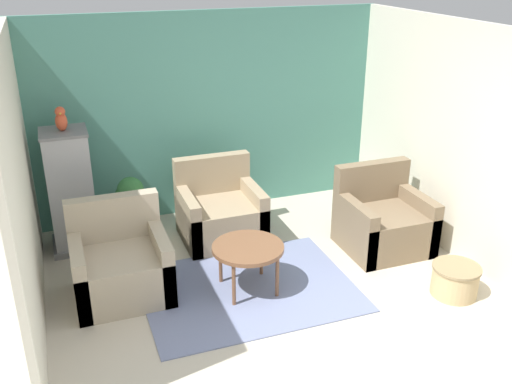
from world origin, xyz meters
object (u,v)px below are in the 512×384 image
Objects in this scene: coffee_table at (248,250)px; armchair_left at (121,266)px; armchair_middle at (220,214)px; birdcage at (71,191)px; parrot at (61,119)px; wicker_basket at (455,279)px; armchair_right at (383,223)px; potted_plant at (131,202)px.

coffee_table is 1.20m from armchair_left.
birdcage is at bearing 167.53° from armchair_middle.
coffee_table is 0.76× the size of armchair_middle.
parrot is 0.58× the size of wicker_basket.
armchair_middle reaches higher than wicker_basket.
coffee_table is 1.51× the size of wicker_basket.
parrot is at bearing 159.76° from armchair_right.
birdcage is at bearing -90.00° from parrot.
parrot is (-3.14, 1.16, 1.15)m from armchair_right.
wicker_basket is at bearing -40.74° from potted_plant.
armchair_middle is 3.43× the size of parrot.
coffee_table is 0.97× the size of potted_plant.
potted_plant is at bearing 155.16° from armchair_middle.
armchair_left is 1.43m from armchair_middle.
armchair_left and armchair_middle have the same top height.
armchair_right is at bearing -20.24° from parrot.
wicker_basket is at bearing -20.27° from armchair_left.
armchair_left is 1.65m from parrot.
parrot is at bearing 106.77° from armchair_left.
birdcage is 0.79m from parrot.
armchair_left is at bearing -73.20° from birdcage.
potted_plant is (0.29, 1.20, 0.11)m from armchair_left.
armchair_middle is at bearing 86.90° from coffee_table.
birdcage reaches higher than coffee_table.
armchair_middle is (1.20, 0.78, 0.00)m from armchair_left.
coffee_table reaches higher than wicker_basket.
wicker_basket is at bearing -81.96° from armchair_right.
armchair_right reaches higher than wicker_basket.
parrot is at bearing -172.73° from potted_plant.
armchair_middle is at bearing 32.97° from armchair_left.
birdcage is 0.68m from potted_plant.
armchair_left is 0.67× the size of birdcage.
armchair_middle is at bearing -12.47° from birdcage.
armchair_left is 2.80m from armchair_right.
armchair_right is 3.43× the size of parrot.
coffee_table is 1.77m from potted_plant.
armchair_right is 0.67× the size of birdcage.
wicker_basket is at bearing -46.92° from armchair_middle.
parrot reaches higher than armchair_middle.
potted_plant is at bearing 153.77° from armchair_right.
birdcage is 2.95× the size of wicker_basket.
birdcage is (-3.14, 1.16, 0.36)m from armchair_right.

